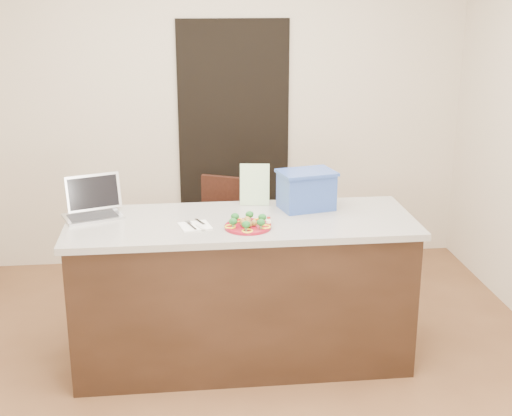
{
  "coord_description": "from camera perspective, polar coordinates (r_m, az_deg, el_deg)",
  "views": [
    {
      "loc": [
        -0.36,
        -3.74,
        2.25
      ],
      "look_at": [
        0.08,
        0.2,
        1.01
      ],
      "focal_mm": 50.0,
      "sensor_mm": 36.0,
      "label": 1
    }
  ],
  "objects": [
    {
      "name": "fork",
      "position": [
        4.13,
        -5.19,
        -1.31
      ],
      "size": [
        0.06,
        0.17,
        0.0
      ],
      "rotation": [
        0.0,
        0.0,
        0.33
      ],
      "color": "#B3B4B8",
      "rests_on": "napkin"
    },
    {
      "name": "yogurt_bottle",
      "position": [
        4.08,
        1.01,
        -1.22
      ],
      "size": [
        0.03,
        0.03,
        0.06
      ],
      "rotation": [
        0.0,
        0.0,
        -0.33
      ],
      "color": "white",
      "rests_on": "island"
    },
    {
      "name": "pepper_rings",
      "position": [
        4.07,
        -0.66,
        -1.35
      ],
      "size": [
        0.26,
        0.26,
        0.01
      ],
      "color": "yellow",
      "rests_on": "plate"
    },
    {
      "name": "plate",
      "position": [
        4.07,
        -0.66,
        -1.48
      ],
      "size": [
        0.27,
        0.27,
        0.02
      ],
      "rotation": [
        0.0,
        0.0,
        -0.04
      ],
      "color": "maroon",
      "rests_on": "island"
    },
    {
      "name": "room_shell",
      "position": [
        3.81,
        -0.89,
        7.9
      ],
      "size": [
        4.0,
        4.0,
        4.0
      ],
      "color": "white",
      "rests_on": "ground"
    },
    {
      "name": "laptop",
      "position": [
        4.4,
        -12.9,
        0.25
      ],
      "size": [
        0.39,
        0.36,
        0.23
      ],
      "rotation": [
        0.0,
        0.0,
        0.34
      ],
      "color": "#B8B9BD",
      "rests_on": "island"
    },
    {
      "name": "leaflet",
      "position": [
        4.47,
        -0.11,
        1.88
      ],
      "size": [
        0.19,
        0.07,
        0.26
      ],
      "primitive_type": "cube",
      "rotation": [
        -0.14,
        0.0,
        -0.14
      ],
      "color": "white",
      "rests_on": "island"
    },
    {
      "name": "broccoli",
      "position": [
        4.06,
        -0.66,
        -0.92
      ],
      "size": [
        0.22,
        0.23,
        0.04
      ],
      "color": "#144B1C",
      "rests_on": "plate"
    },
    {
      "name": "ground",
      "position": [
        4.38,
        -0.79,
        -13.48
      ],
      "size": [
        4.0,
        4.0,
        0.0
      ],
      "primitive_type": "plane",
      "color": "brown",
      "rests_on": "ground"
    },
    {
      "name": "blue_box",
      "position": [
        4.41,
        4.05,
        1.47
      ],
      "size": [
        0.38,
        0.31,
        0.24
      ],
      "rotation": [
        0.0,
        0.0,
        0.22
      ],
      "color": "#284593",
      "rests_on": "island"
    },
    {
      "name": "doorway",
      "position": [
        5.87,
        -1.78,
        5.15
      ],
      "size": [
        0.9,
        0.02,
        2.0
      ],
      "primitive_type": "cube",
      "color": "black",
      "rests_on": "ground"
    },
    {
      "name": "napkin",
      "position": [
        4.12,
        -4.9,
        -1.44
      ],
      "size": [
        0.2,
        0.2,
        0.01
      ],
      "primitive_type": "cube",
      "rotation": [
        0.0,
        0.0,
        0.22
      ],
      "color": "white",
      "rests_on": "island"
    },
    {
      "name": "island",
      "position": [
        4.39,
        -1.14,
        -6.62
      ],
      "size": [
        2.06,
        0.76,
        0.92
      ],
      "color": "black",
      "rests_on": "ground"
    },
    {
      "name": "chair",
      "position": [
        5.23,
        -2.17,
        -1.93
      ],
      "size": [
        0.53,
        0.55,
        0.91
      ],
      "rotation": [
        0.0,
        0.0,
        -0.43
      ],
      "color": "black",
      "rests_on": "ground"
    },
    {
      "name": "meatballs",
      "position": [
        4.06,
        -0.72,
        -1.16
      ],
      "size": [
        0.1,
        0.11,
        0.04
      ],
      "color": "olive",
      "rests_on": "plate"
    },
    {
      "name": "knife",
      "position": [
        4.1,
        -4.48,
        -1.41
      ],
      "size": [
        0.06,
        0.2,
        0.01
      ],
      "rotation": [
        0.0,
        0.0,
        0.4
      ],
      "color": "silver",
      "rests_on": "napkin"
    }
  ]
}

